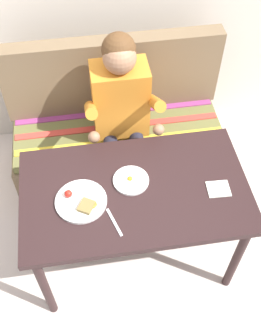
% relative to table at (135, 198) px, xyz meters
% --- Properties ---
extents(ground_plane, '(8.00, 8.00, 0.00)m').
position_rel_table_xyz_m(ground_plane, '(0.00, 0.00, -0.65)').
color(ground_plane, beige).
extents(table, '(1.20, 0.70, 0.73)m').
position_rel_table_xyz_m(table, '(0.00, 0.00, 0.00)').
color(table, black).
rests_on(table, ground).
extents(couch, '(1.44, 0.56, 1.00)m').
position_rel_table_xyz_m(couch, '(0.00, 0.76, -0.32)').
color(couch, brown).
rests_on(couch, ground).
extents(person, '(0.45, 0.61, 1.21)m').
position_rel_table_xyz_m(person, '(0.02, 0.59, 0.09)').
color(person, orange).
rests_on(person, ground).
extents(plate_breakfast, '(0.27, 0.27, 0.05)m').
position_rel_table_xyz_m(plate_breakfast, '(-0.28, -0.04, 0.09)').
color(plate_breakfast, white).
rests_on(plate_breakfast, table).
extents(plate_eggs, '(0.19, 0.19, 0.04)m').
position_rel_table_xyz_m(plate_eggs, '(-0.01, 0.05, 0.09)').
color(plate_eggs, white).
rests_on(plate_eggs, table).
extents(napkin, '(0.12, 0.11, 0.01)m').
position_rel_table_xyz_m(napkin, '(0.43, -0.07, 0.09)').
color(napkin, silver).
rests_on(napkin, table).
extents(fork, '(0.06, 0.17, 0.00)m').
position_rel_table_xyz_m(fork, '(-0.13, -0.18, 0.08)').
color(fork, silver).
rests_on(fork, table).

